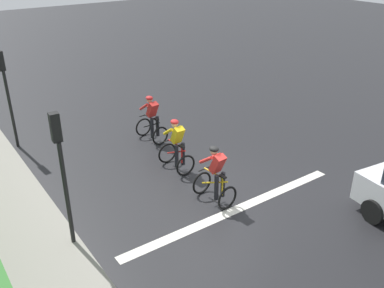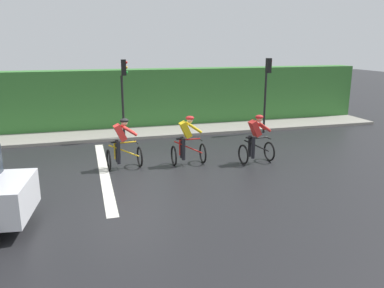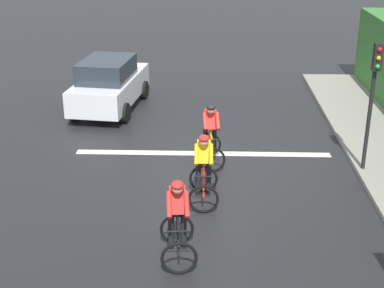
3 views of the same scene
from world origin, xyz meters
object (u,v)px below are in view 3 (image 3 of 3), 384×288
Objects in this scene: cyclist_lead at (178,221)px; car_white at (109,84)px; traffic_light_near_crossing at (373,89)px; cyclist_second at (204,170)px; cyclist_mid at (210,135)px.

cyclist_lead is 9.22m from car_white.
car_white is 8.85m from traffic_light_near_crossing.
cyclist_mid is at bearing -93.96° from cyclist_second.
traffic_light_near_crossing is at bearing -138.86° from cyclist_lead.
cyclist_second is 7.26m from car_white.
traffic_light_near_crossing is (-4.48, -3.92, 1.43)m from cyclist_lead.
cyclist_mid is (-0.60, -4.42, 0.00)m from cyclist_lead.
cyclist_second is at bearing -101.20° from cyclist_lead.
traffic_light_near_crossing is (-4.03, -1.63, 1.43)m from cyclist_second.
traffic_light_near_crossing reaches higher than cyclist_second.
cyclist_second and cyclist_mid have the same top height.
traffic_light_near_crossing is (-3.88, 0.51, 1.43)m from cyclist_mid.
car_white is at bearing -72.46° from cyclist_lead.
cyclist_mid is 4.17m from traffic_light_near_crossing.
cyclist_second is at bearing 86.04° from cyclist_mid.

